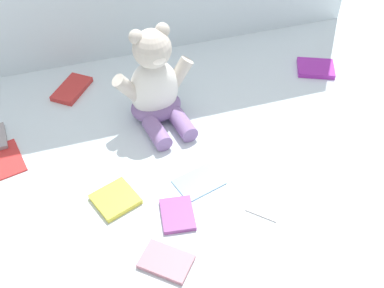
{
  "coord_description": "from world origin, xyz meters",
  "views": [
    {
      "loc": [
        -0.25,
        -0.85,
        0.9
      ],
      "look_at": [
        -0.01,
        -0.1,
        0.1
      ],
      "focal_mm": 44.07,
      "sensor_mm": 36.0,
      "label": 1
    }
  ],
  "objects": [
    {
      "name": "book_case_6",
      "position": [
        0.49,
        0.19,
        0.01
      ],
      "size": [
        0.14,
        0.13,
        0.02
      ],
      "primitive_type": "cube",
      "rotation": [
        0.0,
        0.0,
        4.3
      ],
      "color": "purple",
      "rests_on": "ground_plane"
    },
    {
      "name": "book_case_4",
      "position": [
        -0.01,
        -0.14,
        0.0
      ],
      "size": [
        0.13,
        0.11,
        0.01
      ],
      "primitive_type": "cube",
      "rotation": [
        0.0,
        0.0,
        4.99
      ],
      "color": "#83B2E0",
      "rests_on": "ground_plane"
    },
    {
      "name": "book_case_7",
      "position": [
        -0.47,
        0.08,
        0.0
      ],
      "size": [
        0.12,
        0.15,
        0.01
      ],
      "primitive_type": "cube",
      "rotation": [
        0.0,
        0.0,
        0.22
      ],
      "color": "red",
      "rests_on": "ground_plane"
    },
    {
      "name": "book_case_2",
      "position": [
        -0.14,
        -0.33,
        0.01
      ],
      "size": [
        0.13,
        0.12,
        0.01
      ],
      "primitive_type": "cube",
      "rotation": [
        0.0,
        0.0,
        0.86
      ],
      "color": "#BA7785",
      "rests_on": "ground_plane"
    },
    {
      "name": "book_case_10",
      "position": [
        0.13,
        -0.25,
        0.0
      ],
      "size": [
        0.12,
        0.12,
        0.01
      ],
      "primitive_type": "cube",
      "rotation": [
        0.0,
        0.0,
        5.51
      ],
      "color": "silver",
      "rests_on": "ground_plane"
    },
    {
      "name": "ground_plane",
      "position": [
        0.0,
        0.0,
        0.0
      ],
      "size": [
        3.2,
        3.2,
        0.0
      ],
      "primitive_type": "plane",
      "color": "silver"
    },
    {
      "name": "book_case_5",
      "position": [
        -0.09,
        -0.22,
        0.01
      ],
      "size": [
        0.09,
        0.1,
        0.01
      ],
      "primitive_type": "cube",
      "rotation": [
        0.0,
        0.0,
        6.15
      ],
      "color": "#8F418C",
      "rests_on": "ground_plane"
    },
    {
      "name": "teddy_bear",
      "position": [
        -0.04,
        0.13,
        0.1
      ],
      "size": [
        0.23,
        0.22,
        0.28
      ],
      "rotation": [
        0.0,
        0.0,
        0.16
      ],
      "color": "white",
      "rests_on": "ground_plane"
    },
    {
      "name": "book_case_1",
      "position": [
        -0.26,
        0.32,
        0.01
      ],
      "size": [
        0.14,
        0.15,
        0.01
      ],
      "primitive_type": "cube",
      "rotation": [
        0.0,
        0.0,
        2.48
      ],
      "color": "red",
      "rests_on": "ground_plane"
    },
    {
      "name": "book_case_0",
      "position": [
        -0.22,
        -0.13,
        0.01
      ],
      "size": [
        0.12,
        0.12,
        0.01
      ],
      "primitive_type": "cube",
      "rotation": [
        0.0,
        0.0,
        5.07
      ],
      "color": "yellow",
      "rests_on": "ground_plane"
    }
  ]
}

